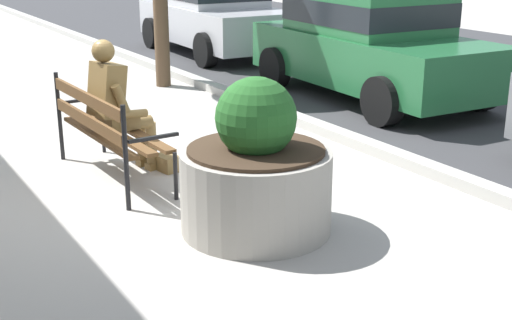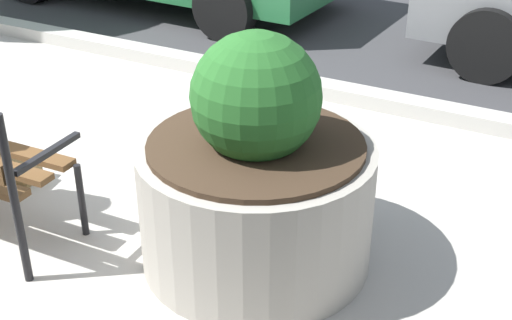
% 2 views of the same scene
% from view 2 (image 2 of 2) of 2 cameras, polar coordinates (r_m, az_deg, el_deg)
% --- Properties ---
extents(curb_stone, '(60.00, 0.20, 0.12)m').
position_cam_2_polar(curb_stone, '(6.30, -3.51, 7.48)').
color(curb_stone, '#B2AFA8').
rests_on(curb_stone, ground).
extents(concrete_planter, '(1.23, 1.23, 1.27)m').
position_cam_2_polar(concrete_planter, '(3.65, 0.00, -1.77)').
color(concrete_planter, gray).
rests_on(concrete_planter, ground).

